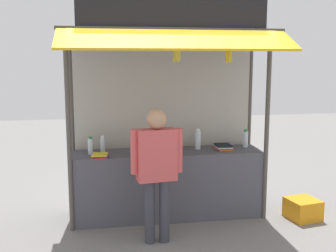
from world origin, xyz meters
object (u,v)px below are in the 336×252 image
Objects in this scene: vendor_person at (157,164)px; water_bottle_right at (171,142)px; water_bottle_back_left at (90,146)px; water_bottle_far_right at (103,145)px; water_bottle_far_left at (198,139)px; banana_bunch_inner_left at (228,56)px; water_bottle_center at (245,139)px; magazine_stack_front_right at (100,155)px; magazine_stack_rear_center at (142,152)px; banana_bunch_inner_right at (177,55)px; magazine_stack_mid_left at (223,147)px; plastic_crate at (303,209)px.

water_bottle_right is at bearing 62.59° from vendor_person.
water_bottle_far_right is at bearing 22.87° from water_bottle_back_left.
vendor_person reaches higher than water_bottle_far_left.
water_bottle_center is at bearing 48.56° from banana_bunch_inner_left.
magazine_stack_rear_center reaches higher than magazine_stack_front_right.
water_bottle_right is at bearing 142.82° from banana_bunch_inner_left.
water_bottle_right is at bearing 4.64° from water_bottle_back_left.
water_bottle_far_left is 0.85m from magazine_stack_rear_center.
magazine_stack_rear_center is 1.34m from banana_bunch_inner_right.
magazine_stack_rear_center is 0.95× the size of banana_bunch_inner_right.
water_bottle_back_left is 2.12m from banana_bunch_inner_left.
water_bottle_center is at bearing 24.29° from banana_bunch_inner_right.
water_bottle_far_right reaches higher than water_bottle_right.
magazine_stack_mid_left is at bearing -11.61° from water_bottle_far_left.
magazine_stack_mid_left is at bearing 0.51° from water_bottle_back_left.
vendor_person reaches higher than water_bottle_far_right.
magazine_stack_front_right is at bearing -173.33° from magazine_stack_mid_left.
banana_bunch_inner_left is (0.65, -0.00, -0.01)m from banana_bunch_inner_right.
magazine_stack_front_right is at bearing -56.14° from water_bottle_back_left.
banana_bunch_inner_right is (0.91, -0.46, 1.18)m from water_bottle_far_right.
water_bottle_far_right is 1.07m from vendor_person.
magazine_stack_mid_left is (1.69, 0.20, 0.01)m from magazine_stack_front_right.
banana_bunch_inner_left is (1.61, -0.21, 1.25)m from magazine_stack_front_right.
water_bottle_far_left is 1.24× the size of water_bottle_back_left.
water_bottle_far_left is 0.38m from water_bottle_right.
water_bottle_right is 0.50m from magazine_stack_rear_center.
water_bottle_far_left is at bearing 11.32° from magazine_stack_front_right.
magazine_stack_mid_left is 0.94× the size of banana_bunch_inner_left.
water_bottle_right is at bearing 1.27° from water_bottle_far_right.
water_bottle_far_left is at bearing 118.29° from banana_bunch_inner_left.
banana_bunch_inner_left is (0.64, -0.48, 1.17)m from water_bottle_right.
water_bottle_far_right is 0.97× the size of water_bottle_back_left.
banana_bunch_inner_left is at bearing -16.49° from water_bottle_far_right.
magazine_stack_front_right is 1.71m from magazine_stack_mid_left.
banana_bunch_inner_left reaches higher than water_bottle_center.
banana_bunch_inner_right is at bearing -129.15° from water_bottle_far_left.
water_bottle_center is 0.66× the size of plastic_crate.
magazine_stack_rear_center is at bearing -171.26° from magazine_stack_mid_left.
water_bottle_back_left is at bearing 159.86° from banana_bunch_inner_right.
water_bottle_far_right is (-1.31, -0.02, -0.03)m from water_bottle_far_left.
water_bottle_far_right is at bearing 178.22° from magazine_stack_mid_left.
banana_bunch_inner_right is (0.41, -0.23, 1.25)m from magazine_stack_rear_center.
water_bottle_back_left is 0.83× the size of banana_bunch_inner_left.
banana_bunch_inner_right is at bearing -12.57° from magazine_stack_front_right.
water_bottle_right is 0.80× the size of banana_bunch_inner_right.
plastic_crate is (1.75, -0.01, -2.06)m from banana_bunch_inner_right.
water_bottle_far_left reaches higher than water_bottle_far_right.
water_bottle_far_left reaches higher than water_bottle_right.
magazine_stack_front_right is 2.83m from plastic_crate.
banana_bunch_inner_right is at bearing -20.14° from water_bottle_back_left.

